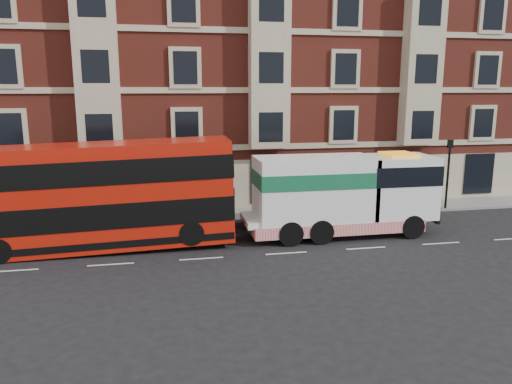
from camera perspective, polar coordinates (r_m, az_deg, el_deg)
ground at (r=23.72m, az=3.48°, el=-7.01°), size 120.00×120.00×0.00m
sidewalk at (r=30.71m, az=0.00°, el=-2.44°), size 90.00×3.00×0.15m
victorian_terrace at (r=37.31m, az=-1.49°, el=15.55°), size 45.00×12.00×20.40m
lamp_post_west at (r=28.36m, az=-11.48°, el=1.50°), size 0.35×0.15×4.35m
lamp_post_east at (r=33.41m, az=21.12°, el=2.48°), size 0.35×0.15×4.35m
double_decker_bus at (r=24.78m, az=-17.53°, el=-0.25°), size 12.58×2.89×5.09m
tow_truck at (r=26.34m, az=9.58°, el=-0.21°), size 10.07×2.98×4.20m
box_van at (r=27.79m, az=-25.29°, el=-2.30°), size 5.89×3.60×2.86m
pedestrian at (r=28.99m, az=-19.23°, el=-2.22°), size 0.69×0.66×1.58m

